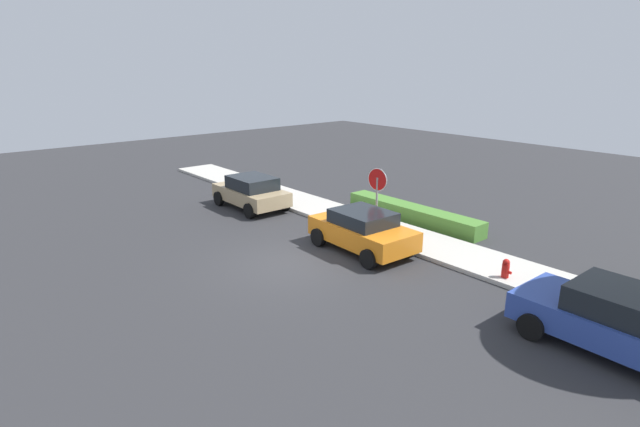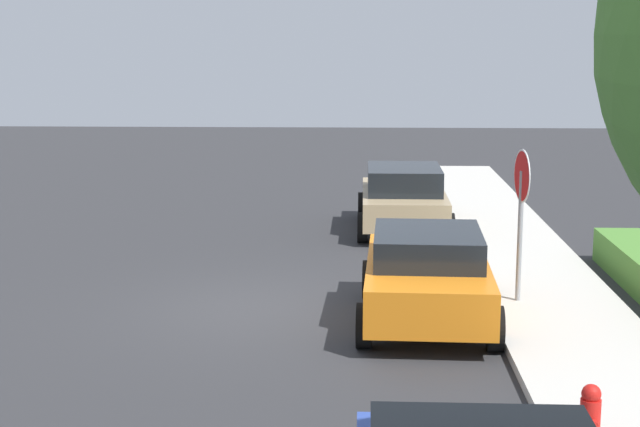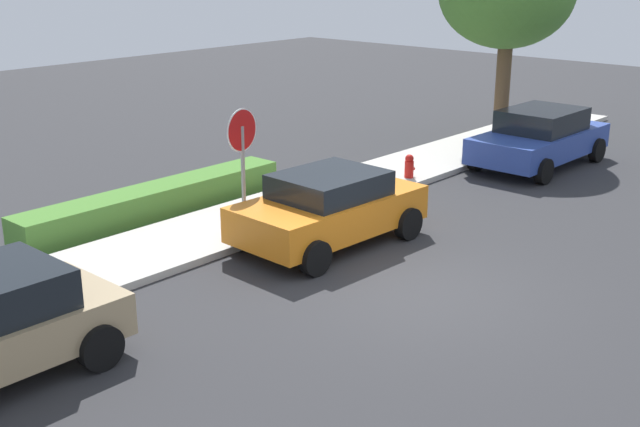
% 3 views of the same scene
% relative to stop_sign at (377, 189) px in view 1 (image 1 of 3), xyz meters
% --- Properties ---
extents(ground_plane, '(60.00, 60.00, 0.00)m').
position_rel_stop_sign_xyz_m(ground_plane, '(0.11, -4.09, -1.78)').
color(ground_plane, '#2D2D30').
extents(sidewalk_curb, '(32.00, 2.19, 0.14)m').
position_rel_stop_sign_xyz_m(sidewalk_curb, '(0.11, 0.57, -1.71)').
color(sidewalk_curb, beige).
rests_on(sidewalk_curb, ground_plane).
extents(stop_sign, '(0.84, 0.12, 2.57)m').
position_rel_stop_sign_xyz_m(stop_sign, '(0.00, 0.00, 0.00)').
color(stop_sign, gray).
rests_on(stop_sign, ground_plane).
extents(parked_car_orange, '(3.88, 2.17, 1.42)m').
position_rel_stop_sign_xyz_m(parked_car_orange, '(0.80, -1.51, -1.04)').
color(parked_car_orange, orange).
rests_on(parked_car_orange, ground_plane).
extents(parked_car_tan, '(3.83, 2.05, 1.45)m').
position_rel_stop_sign_xyz_m(parked_car_tan, '(-6.16, -1.54, -1.03)').
color(parked_car_tan, tan).
rests_on(parked_car_tan, ground_plane).
extents(parked_car_blue, '(4.38, 2.15, 1.51)m').
position_rel_stop_sign_xyz_m(parked_car_blue, '(8.97, -1.66, -1.01)').
color(parked_car_blue, '#2D479E').
rests_on(parked_car_blue, ground_plane).
extents(fire_hydrant, '(0.30, 0.22, 0.72)m').
position_rel_stop_sign_xyz_m(fire_hydrant, '(5.35, -0.10, -1.42)').
color(fire_hydrant, red).
rests_on(fire_hydrant, ground_plane).
extents(front_yard_hedge, '(6.43, 0.87, 0.63)m').
position_rel_stop_sign_xyz_m(front_yard_hedge, '(-0.30, 2.46, -1.47)').
color(front_yard_hedge, '#4C8433').
rests_on(front_yard_hedge, ground_plane).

